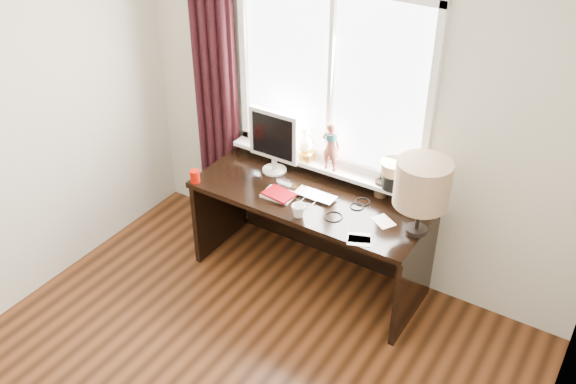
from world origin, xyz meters
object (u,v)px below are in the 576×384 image
Objects in this scene: laptop at (316,196)px; table_lamp at (422,184)px; desk at (317,216)px; monitor at (274,138)px; red_cup at (195,176)px; mug at (299,210)px.

laptop is 0.83m from table_lamp.
monitor reaches higher than desk.
monitor is 0.94× the size of table_lamp.
laptop is 0.60× the size of monitor.
table_lamp reaches higher than monitor.
laptop is at bearing 19.12° from red_cup.
laptop is at bearing -17.90° from monitor.
laptop is 0.28m from desk.
desk is 3.27× the size of table_lamp.
desk is (-0.06, 0.37, -0.29)m from mug.
monitor is at bearing 162.21° from laptop.
monitor is 1.21m from table_lamp.
mug is 0.86m from red_cup.
red_cup reaches higher than desk.
laptop is 0.89m from red_cup.
mug is at bearing -86.11° from laptop.
red_cup is (-0.84, -0.29, 0.03)m from laptop.
desk is at bearing 26.47° from red_cup.
red_cup reaches higher than laptop.
table_lamp is (1.20, -0.15, 0.09)m from monitor.
laptop is 0.17× the size of desk.
table_lamp is (0.80, -0.11, 0.61)m from desk.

